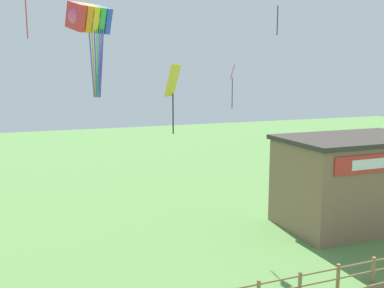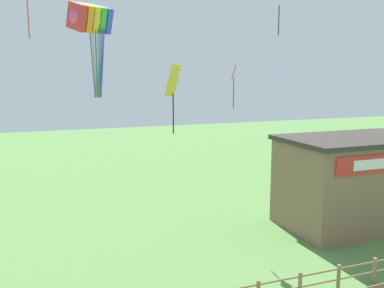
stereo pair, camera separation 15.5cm
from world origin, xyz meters
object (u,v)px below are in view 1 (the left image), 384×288
object	(u,v)px
kite_yellow_diamond	(173,86)
seaside_building	(354,181)
kite_rainbow_parafoil	(89,19)
kite_pink_diamond	(232,79)

from	to	relation	value
kite_yellow_diamond	seaside_building	bearing A→B (deg)	13.29
seaside_building	kite_rainbow_parafoil	size ratio (longest dim) A/B	2.08
kite_yellow_diamond	kite_pink_diamond	size ratio (longest dim) A/B	1.19
kite_rainbow_parafoil	kite_yellow_diamond	world-z (taller)	kite_rainbow_parafoil
kite_yellow_diamond	kite_rainbow_parafoil	bearing A→B (deg)	127.92
seaside_building	kite_yellow_diamond	world-z (taller)	kite_yellow_diamond
kite_yellow_diamond	kite_pink_diamond	bearing A→B (deg)	41.90
seaside_building	kite_pink_diamond	distance (m)	8.81
seaside_building	kite_pink_diamond	xyz separation A→B (m)	(-6.75, 1.38, 5.48)
seaside_building	kite_yellow_diamond	size ratio (longest dim) A/B	3.12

